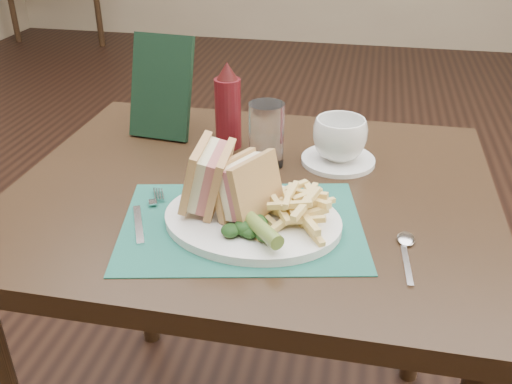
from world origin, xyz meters
The scene contains 17 objects.
floor centered at (0.00, 0.00, 0.00)m, with size 7.00×7.00×0.00m, color black.
wall_back centered at (0.00, 3.50, 0.00)m, with size 6.00×6.00×0.00m, color tan.
table_main centered at (0.00, -0.50, 0.38)m, with size 0.90×0.75×0.75m, color black, non-canonical shape.
placemat centered at (0.01, -0.64, 0.75)m, with size 0.40×0.29×0.00m, color #1C5A4C.
plate centered at (0.03, -0.64, 0.76)m, with size 0.30×0.24×0.01m, color white, non-canonical shape.
sandwich_half_a centered at (-0.07, -0.62, 0.82)m, with size 0.06×0.12×0.11m, color tan, non-canonical shape.
sandwich_half_b centered at (0.00, -0.62, 0.82)m, with size 0.06×0.11×0.10m, color tan, non-canonical shape.
kale_garnish centered at (0.04, -0.69, 0.78)m, with size 0.11×0.08×0.03m, color black, non-canonical shape.
pickle_spear centered at (0.05, -0.70, 0.79)m, with size 0.02×0.02×0.12m, color #58742C.
fries_pile centered at (0.10, -0.62, 0.79)m, with size 0.18×0.20×0.05m, color #F3D379, non-canonical shape.
fork centered at (-0.16, -0.65, 0.76)m, with size 0.03×0.17×0.01m, color silver, non-canonical shape.
spoon centered at (0.28, -0.68, 0.76)m, with size 0.03×0.15×0.01m, color silver, non-canonical shape.
saucer centered at (0.15, -0.37, 0.76)m, with size 0.15×0.15×0.01m, color white.
coffee_cup centered at (0.15, -0.37, 0.80)m, with size 0.11×0.11×0.09m, color white.
drinking_glass centered at (0.01, -0.41, 0.81)m, with size 0.07×0.07×0.13m, color white.
ketchup_bottle centered at (-0.09, -0.33, 0.84)m, with size 0.06×0.06×0.19m, color #4E0D13, non-canonical shape.
check_presenter centered at (-0.25, -0.30, 0.86)m, with size 0.14×0.01×0.23m, color black.
Camera 1 is at (0.20, -1.43, 1.27)m, focal length 40.00 mm.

